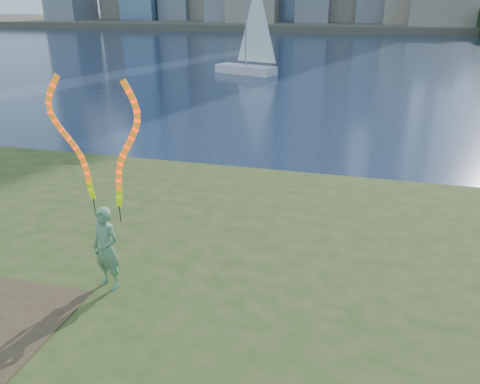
# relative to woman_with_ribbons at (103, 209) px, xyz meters

# --- Properties ---
(ground) EXTENTS (320.00, 320.00, 0.00)m
(ground) POSITION_rel_woman_with_ribbons_xyz_m (0.39, 1.40, -2.25)
(ground) COLOR #19253F
(ground) RESTS_ON ground
(grassy_knoll) EXTENTS (20.00, 18.00, 0.80)m
(grassy_knoll) POSITION_rel_woman_with_ribbons_xyz_m (0.39, -0.90, -1.91)
(grassy_knoll) COLOR #364518
(grassy_knoll) RESTS_ON ground
(far_shore) EXTENTS (320.00, 40.00, 1.20)m
(far_shore) POSITION_rel_woman_with_ribbons_xyz_m (0.39, 96.40, -1.65)
(far_shore) COLOR #4E4939
(far_shore) RESTS_ON ground
(woman_with_ribbons) EXTENTS (1.91, 0.63, 3.86)m
(woman_with_ribbons) POSITION_rel_woman_with_ribbons_xyz_m (0.00, 0.00, 0.00)
(woman_with_ribbons) COLOR #136A1C
(woman_with_ribbons) RESTS_ON grassy_knoll
(sailboat) EXTENTS (5.09, 3.15, 7.79)m
(sailboat) POSITION_rel_woman_with_ribbons_xyz_m (-4.77, 29.76, -0.91)
(sailboat) COLOR white
(sailboat) RESTS_ON ground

